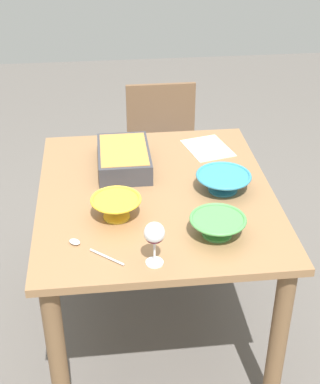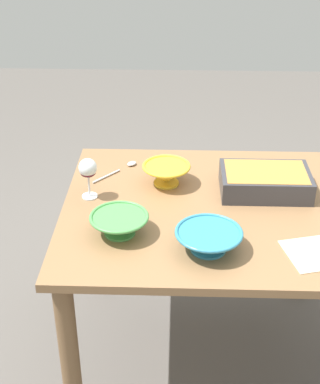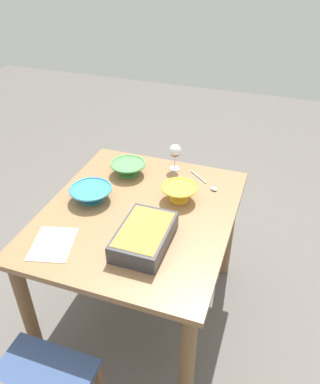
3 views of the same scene
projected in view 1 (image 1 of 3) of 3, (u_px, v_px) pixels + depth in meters
ground_plane at (156, 327)px, 2.71m from camera, size 8.00×8.00×0.00m
dining_table at (156, 218)px, 2.38m from camera, size 1.11×0.96×0.77m
chair at (163, 153)px, 3.25m from camera, size 0.41×0.42×0.84m
wine_glass at (154, 235)px, 1.85m from camera, size 0.07×0.07×0.16m
casserole_dish at (124, 157)px, 2.46m from camera, size 0.35×0.22×0.09m
mixing_bowl at (116, 206)px, 2.12m from camera, size 0.19×0.19×0.09m
small_bowl at (223, 181)px, 2.30m from camera, size 0.23×0.23×0.07m
serving_bowl at (218, 225)px, 2.03m from camera, size 0.21×0.21×0.07m
serving_spoon at (85, 247)px, 1.98m from camera, size 0.17×0.20×0.01m
napkin at (208, 148)px, 2.64m from camera, size 0.27×0.24×0.00m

